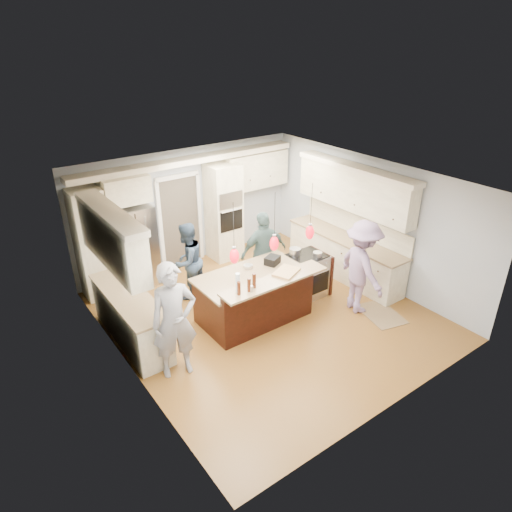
{
  "coord_description": "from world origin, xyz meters",
  "views": [
    {
      "loc": [
        -4.57,
        -5.92,
        5.01
      ],
      "look_at": [
        0.0,
        0.35,
        1.15
      ],
      "focal_mm": 32.0,
      "sensor_mm": 36.0,
      "label": 1
    }
  ],
  "objects": [
    {
      "name": "person_bar_end",
      "position": [
        -2.14,
        -0.45,
        0.98
      ],
      "size": [
        0.8,
        0.61,
        1.96
      ],
      "primitive_type": "imported",
      "rotation": [
        0.0,
        0.0,
        -0.22
      ],
      "color": "gray",
      "rests_on": "ground"
    },
    {
      "name": "person_range_side",
      "position": [
        1.6,
        -0.89,
        0.94
      ],
      "size": [
        0.96,
        1.35,
        1.88
      ],
      "primitive_type": "imported",
      "rotation": [
        0.0,
        0.0,
        1.34
      ],
      "color": "gray",
      "rests_on": "ground"
    },
    {
      "name": "pendant_lights",
      "position": [
        -0.25,
        -0.51,
        1.8
      ],
      "size": [
        1.75,
        0.15,
        1.03
      ],
      "color": "black",
      "rests_on": "ground"
    },
    {
      "name": "pot_small",
      "position": [
        1.26,
        -0.02,
        0.97
      ],
      "size": [
        0.19,
        0.19,
        0.09
      ],
      "primitive_type": "cylinder",
      "color": "#B7B7BC",
      "rests_on": "island_range"
    },
    {
      "name": "ground_plane",
      "position": [
        0.0,
        0.0,
        0.0
      ],
      "size": [
        6.0,
        6.0,
        0.0
      ],
      "primitive_type": "plane",
      "color": "#936028",
      "rests_on": "ground"
    },
    {
      "name": "floor_rug",
      "position": [
        1.83,
        -1.31,
        0.01
      ],
      "size": [
        0.85,
        1.06,
        0.01
      ],
      "primitive_type": "cube",
      "rotation": [
        0.0,
        0.0,
        -0.25
      ],
      "color": "olive",
      "rests_on": "ground"
    },
    {
      "name": "beer_bottle_b",
      "position": [
        -0.83,
        -0.6,
        1.24
      ],
      "size": [
        0.07,
        0.07,
        0.24
      ],
      "primitive_type": "cylinder",
      "rotation": [
        0.0,
        0.0,
        -0.17
      ],
      "color": "#441C0C",
      "rests_on": "kitchen_island"
    },
    {
      "name": "refrigerator",
      "position": [
        -1.55,
        2.64,
        0.9
      ],
      "size": [
        0.9,
        0.7,
        1.8
      ],
      "primitive_type": "cube",
      "color": "#B7B7BC",
      "rests_on": "ground"
    },
    {
      "name": "right_counter_run",
      "position": [
        2.44,
        0.3,
        1.06
      ],
      "size": [
        0.64,
        3.1,
        2.51
      ],
      "color": "#FCF4CD",
      "rests_on": "ground"
    },
    {
      "name": "left_cabinets",
      "position": [
        -2.44,
        0.8,
        1.06
      ],
      "size": [
        0.64,
        2.3,
        2.51
      ],
      "color": "#FCF4CD",
      "rests_on": "ground"
    },
    {
      "name": "room_shell",
      "position": [
        0.0,
        0.0,
        1.82
      ],
      "size": [
        5.54,
        6.04,
        2.72
      ],
      "color": "#B2BCC6",
      "rests_on": "ground"
    },
    {
      "name": "back_upper_cabinets",
      "position": [
        -0.75,
        2.76,
        1.67
      ],
      "size": [
        5.3,
        0.61,
        2.54
      ],
      "color": "#FCF4CD",
      "rests_on": "ground"
    },
    {
      "name": "person_far_right",
      "position": [
        0.56,
        0.85,
        0.88
      ],
      "size": [
        1.08,
        0.58,
        1.75
      ],
      "primitive_type": "imported",
      "rotation": [
        0.0,
        0.0,
        2.99
      ],
      "color": "#435F5D",
      "rests_on": "ground"
    },
    {
      "name": "kitchen_island",
      "position": [
        -0.25,
        0.07,
        0.49
      ],
      "size": [
        2.1,
        1.46,
        1.12
      ],
      "color": "black",
      "rests_on": "ground"
    },
    {
      "name": "beer_bottle_a",
      "position": [
        -1.03,
        -0.59,
        1.24
      ],
      "size": [
        0.07,
        0.07,
        0.24
      ],
      "primitive_type": "cylinder",
      "rotation": [
        0.0,
        0.0,
        -0.27
      ],
      "color": "#441C0C",
      "rests_on": "kitchen_island"
    },
    {
      "name": "pot_large",
      "position": [
        0.95,
        0.32,
        0.99
      ],
      "size": [
        0.23,
        0.23,
        0.13
      ],
      "primitive_type": "cylinder",
      "color": "#B7B7BC",
      "rests_on": "island_range"
    },
    {
      "name": "water_bottle",
      "position": [
        -0.98,
        -0.49,
        1.29
      ],
      "size": [
        0.1,
        0.1,
        0.34
      ],
      "primitive_type": "cylinder",
      "rotation": [
        0.0,
        0.0,
        -0.25
      ],
      "color": "silver",
      "rests_on": "kitchen_island"
    },
    {
      "name": "island_range",
      "position": [
        1.16,
        0.15,
        0.46
      ],
      "size": [
        0.82,
        0.71,
        0.92
      ],
      "color": "#B7B7BC",
      "rests_on": "ground"
    },
    {
      "name": "beer_bottle_c",
      "position": [
        -0.69,
        -0.54,
        1.25
      ],
      "size": [
        0.08,
        0.08,
        0.27
      ],
      "primitive_type": "cylinder",
      "rotation": [
        0.0,
        0.0,
        -0.15
      ],
      "color": "#441C0C",
      "rests_on": "kitchen_island"
    },
    {
      "name": "cutting_board",
      "position": [
        0.07,
        -0.47,
        1.14
      ],
      "size": [
        0.58,
        0.51,
        0.04
      ],
      "primitive_type": "cube",
      "rotation": [
        0.0,
        0.0,
        0.41
      ],
      "color": "tan",
      "rests_on": "kitchen_island"
    },
    {
      "name": "oven_column",
      "position": [
        0.75,
        2.67,
        1.15
      ],
      "size": [
        0.72,
        0.69,
        2.3
      ],
      "color": "#FCF4CD",
      "rests_on": "ground"
    },
    {
      "name": "person_far_left",
      "position": [
        -0.86,
        1.53,
        0.81
      ],
      "size": [
        0.96,
        0.87,
        1.62
      ],
      "primitive_type": "imported",
      "rotation": [
        0.0,
        0.0,
        3.55
      ],
      "color": "#2A3C52",
      "rests_on": "ground"
    },
    {
      "name": "drink_can",
      "position": [
        -0.8,
        -0.63,
        1.18
      ],
      "size": [
        0.07,
        0.07,
        0.11
      ],
      "primitive_type": "cylinder",
      "rotation": [
        0.0,
        0.0,
        -0.26
      ],
      "color": "#B7B7BC",
      "rests_on": "kitchen_island"
    }
  ]
}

